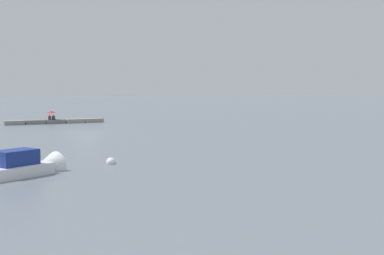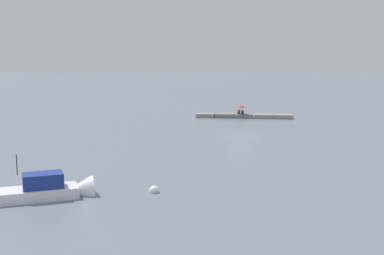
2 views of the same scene
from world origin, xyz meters
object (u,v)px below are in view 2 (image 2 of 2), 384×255
object	(u,v)px
person_seated_blue_left	(243,112)
mooring_buoy_far	(154,191)
person_seated_maroon_right	(239,112)
motorboat_white_near	(50,192)
umbrella_open_red	(241,106)

from	to	relation	value
person_seated_blue_left	mooring_buoy_far	bearing A→B (deg)	83.77
person_seated_maroon_right	motorboat_white_near	xyz separation A→B (m)	(10.46, 43.71, -0.46)
umbrella_open_red	mooring_buoy_far	bearing A→B (deg)	83.91
person_seated_blue_left	person_seated_maroon_right	world-z (taller)	same
person_seated_maroon_right	motorboat_white_near	world-z (taller)	motorboat_white_near
person_seated_maroon_right	umbrella_open_red	xyz separation A→B (m)	(-0.28, -0.14, 0.87)
person_seated_maroon_right	umbrella_open_red	distance (m)	0.93
mooring_buoy_far	person_seated_maroon_right	bearing A→B (deg)	-95.73
person_seated_maroon_right	mooring_buoy_far	xyz separation A→B (m)	(4.18, 41.70, -0.73)
person_seated_blue_left	umbrella_open_red	distance (m)	0.94
mooring_buoy_far	umbrella_open_red	bearing A→B (deg)	-96.09
motorboat_white_near	mooring_buoy_far	world-z (taller)	motorboat_white_near
person_seated_maroon_right	mooring_buoy_far	size ratio (longest dim) A/B	1.09
person_seated_blue_left	person_seated_maroon_right	bearing A→B (deg)	-4.89
mooring_buoy_far	person_seated_blue_left	bearing A→B (deg)	-96.50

